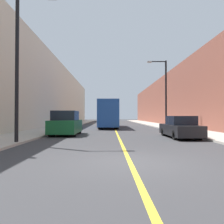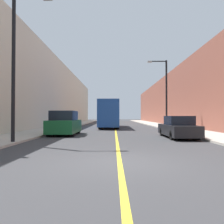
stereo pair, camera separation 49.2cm
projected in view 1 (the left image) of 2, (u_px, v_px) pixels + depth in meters
The scene contains 11 objects.
ground_plane at pixel (130, 162), 7.22m from camera, with size 200.00×200.00×0.00m, color #38383A.
sidewalk_left at pixel (71, 125), 37.12m from camera, with size 3.48×72.00×0.13m, color #B2AA9E.
sidewalk_right at pixel (155, 125), 37.31m from camera, with size 3.48×72.00×0.13m, color #B2AA9E.
building_row_left at pixel (49, 94), 37.17m from camera, with size 4.00×72.00×10.64m, color beige.
building_row_right at pixel (176, 100), 37.44m from camera, with size 4.00×72.00×8.70m, color brown.
road_center_line at pixel (113, 125), 37.21m from camera, with size 0.16×72.00×0.01m, color gold.
bus at pixel (108, 114), 29.11m from camera, with size 2.43×11.28×3.41m.
parked_suv_left at pixel (66, 124), 17.50m from camera, with size 2.04×4.52×1.94m.
car_right_near at pixel (180, 128), 15.37m from camera, with size 1.80×4.79×1.53m.
street_lamp_left at pixel (20, 59), 11.86m from camera, with size 2.21×0.24×8.04m.
street_lamp_right at pixel (164, 90), 24.50m from camera, with size 2.21×0.24×7.64m.
Camera 1 is at (-0.69, -7.24, 1.53)m, focal length 35.00 mm.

